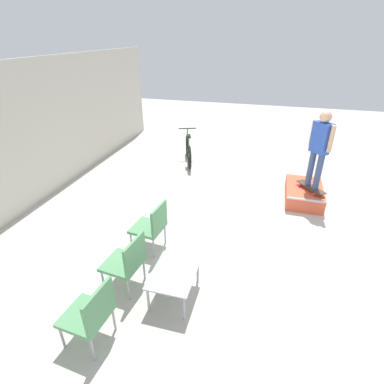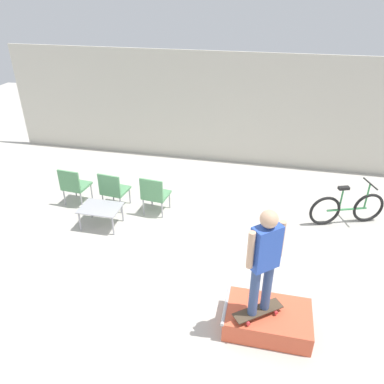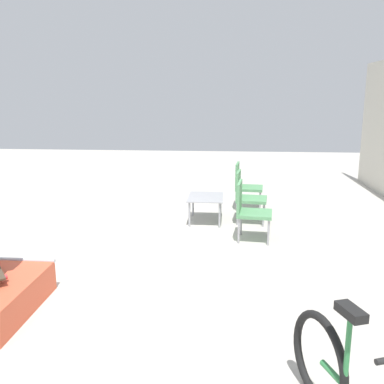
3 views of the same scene
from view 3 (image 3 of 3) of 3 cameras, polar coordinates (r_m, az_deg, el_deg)
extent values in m
plane|color=#B7B2A8|center=(6.15, -7.84, -8.19)|extent=(24.00, 24.00, 0.00)
cylinder|color=#B7B7BC|center=(5.35, -21.80, -8.42)|extent=(0.05, 0.79, 0.05)
cylinder|color=red|center=(4.79, -23.60, -10.34)|extent=(0.06, 0.06, 0.05)
cube|color=#9E9EA3|center=(7.54, 1.84, -0.68)|extent=(0.83, 0.61, 0.02)
cylinder|color=#9E9EA3|center=(7.97, 0.14, -1.63)|extent=(0.04, 0.04, 0.43)
cylinder|color=#9E9EA3|center=(7.27, -0.35, -3.02)|extent=(0.04, 0.04, 0.43)
cylinder|color=#9E9EA3|center=(7.94, 3.82, -1.71)|extent=(0.04, 0.04, 0.43)
cylinder|color=#9E9EA3|center=(7.24, 3.70, -3.11)|extent=(0.04, 0.04, 0.43)
cylinder|color=#99999E|center=(8.31, 9.04, -1.34)|extent=(0.03, 0.03, 0.39)
cylinder|color=#99999E|center=(8.74, 9.10, -0.66)|extent=(0.03, 0.03, 0.39)
cylinder|color=#99999E|center=(8.33, 6.01, -1.22)|extent=(0.03, 0.03, 0.39)
cylinder|color=#99999E|center=(8.76, 6.22, -0.55)|extent=(0.03, 0.03, 0.39)
cube|color=#569360|center=(8.48, 7.64, 0.53)|extent=(0.56, 0.56, 0.05)
cube|color=#569360|center=(8.45, 6.06, 2.29)|extent=(0.52, 0.09, 0.46)
cylinder|color=#99999E|center=(7.38, 9.50, -3.10)|extent=(0.03, 0.03, 0.39)
cylinder|color=#99999E|center=(7.81, 9.61, -2.25)|extent=(0.03, 0.03, 0.39)
cylinder|color=#99999E|center=(7.41, 6.10, -2.95)|extent=(0.03, 0.03, 0.39)
cylinder|color=#99999E|center=(7.83, 6.40, -2.11)|extent=(0.03, 0.03, 0.39)
cube|color=#569360|center=(7.55, 7.95, -0.96)|extent=(0.57, 0.57, 0.05)
cube|color=#569360|center=(7.51, 6.18, 1.02)|extent=(0.52, 0.10, 0.46)
cylinder|color=#99999E|center=(6.47, 10.15, -5.36)|extent=(0.03, 0.03, 0.39)
cylinder|color=#99999E|center=(6.89, 10.22, -4.25)|extent=(0.03, 0.03, 0.39)
cylinder|color=#99999E|center=(6.49, 6.25, -5.18)|extent=(0.03, 0.03, 0.39)
cylinder|color=#99999E|center=(6.91, 6.56, -4.09)|extent=(0.03, 0.03, 0.39)
cube|color=#569360|center=(6.63, 8.35, -2.87)|extent=(0.57, 0.57, 0.05)
cube|color=#569360|center=(6.58, 6.34, -0.63)|extent=(0.52, 0.09, 0.46)
torus|color=black|center=(3.39, 16.53, -20.48)|extent=(0.65, 0.29, 0.67)
cylinder|color=#338447|center=(3.05, 20.01, -19.37)|extent=(0.04, 0.04, 0.49)
cube|color=black|center=(2.92, 20.42, -14.74)|extent=(0.24, 0.17, 0.06)
camera|label=1|loc=(10.53, -3.38, 19.43)|focal=28.00mm
camera|label=2|loc=(7.93, -56.48, 24.41)|focal=35.00mm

